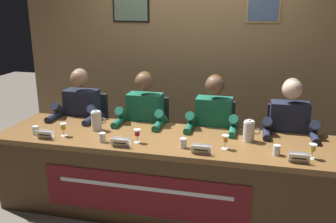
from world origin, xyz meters
TOP-DOWN VIEW (x-y plane):
  - ground_plane at (0.00, 0.00)m, footprint 12.00×12.00m
  - wall_back_panelled at (-0.00, 1.39)m, footprint 4.42×0.14m
  - conference_table at (-0.00, -0.11)m, footprint 3.22×0.83m
  - chair_far_left at (-1.10, 0.59)m, footprint 0.44×0.45m
  - panelist_far_left at (-1.10, 0.39)m, footprint 0.51×0.48m
  - nameplate_far_left at (-1.09, -0.29)m, footprint 0.16×0.06m
  - juice_glass_far_left at (-0.95, -0.19)m, footprint 0.06×0.06m
  - water_cup_far_left at (-1.23, -0.22)m, footprint 0.06×0.06m
  - chair_center_left at (-0.37, 0.59)m, footprint 0.44×0.45m
  - panelist_center_left at (-0.37, 0.39)m, footprint 0.51×0.48m
  - nameplate_center_left at (-0.35, -0.32)m, footprint 0.17×0.06m
  - juice_glass_center_left at (-0.23, -0.19)m, footprint 0.06×0.06m
  - water_cup_center_left at (-0.54, -0.25)m, footprint 0.06×0.06m
  - chair_center_right at (0.37, 0.59)m, footprint 0.44×0.45m
  - panelist_center_right at (0.37, 0.39)m, footprint 0.51×0.48m
  - nameplate_center_right at (0.35, -0.31)m, footprint 0.16×0.06m
  - juice_glass_center_right at (0.54, -0.16)m, footprint 0.06×0.06m
  - water_cup_center_right at (0.19, -0.21)m, footprint 0.06×0.06m
  - chair_far_right at (1.10, 0.59)m, footprint 0.44×0.45m
  - panelist_far_right at (1.10, 0.39)m, footprint 0.51×0.48m
  - nameplate_far_right at (1.12, -0.30)m, footprint 0.16×0.06m
  - juice_glass_far_right at (1.23, -0.19)m, footprint 0.06×0.06m
  - water_cup_far_right at (0.96, -0.18)m, footprint 0.06×0.06m
  - water_pitcher_left_side at (-0.72, 0.03)m, footprint 0.15×0.10m
  - water_pitcher_right_side at (0.73, 0.08)m, footprint 0.15×0.10m

SIDE VIEW (x-z plane):
  - ground_plane at x=0.00m, z-range 0.00..0.00m
  - chair_far_left at x=-1.10m, z-range -0.01..0.91m
  - chair_center_left at x=-0.37m, z-range -0.01..0.91m
  - chair_center_right at x=0.37m, z-range -0.01..0.91m
  - chair_far_right at x=1.10m, z-range -0.01..0.91m
  - conference_table at x=0.00m, z-range 0.14..0.87m
  - panelist_far_left at x=-1.10m, z-range 0.10..1.35m
  - panelist_center_left at x=-0.37m, z-range 0.10..1.35m
  - panelist_center_right at x=0.37m, z-range 0.10..1.35m
  - panelist_far_right at x=1.10m, z-range 0.10..1.35m
  - water_cup_far_left at x=-1.23m, z-range 0.73..0.81m
  - water_cup_center_left at x=-0.54m, z-range 0.73..0.81m
  - water_cup_center_right at x=0.19m, z-range 0.73..0.81m
  - water_cup_far_right at x=0.96m, z-range 0.73..0.81m
  - nameplate_far_left at x=-1.09m, z-range 0.73..0.81m
  - nameplate_center_left at x=-0.35m, z-range 0.73..0.81m
  - nameplate_center_right at x=0.35m, z-range 0.73..0.81m
  - nameplate_far_right at x=1.12m, z-range 0.73..0.81m
  - juice_glass_far_left at x=-0.95m, z-range 0.76..0.88m
  - juice_glass_center_left at x=-0.23m, z-range 0.76..0.88m
  - juice_glass_center_right at x=0.54m, z-range 0.76..0.88m
  - juice_glass_far_right at x=1.23m, z-range 0.76..0.88m
  - water_pitcher_left_side at x=-0.72m, z-range 0.72..0.93m
  - water_pitcher_right_side at x=0.73m, z-range 0.72..0.93m
  - wall_back_panelled at x=0.00m, z-range 0.00..2.60m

